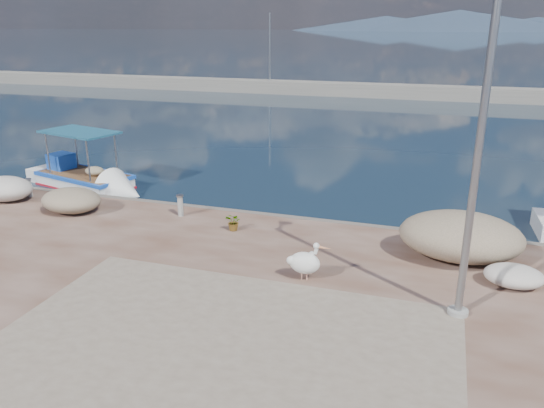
{
  "coord_description": "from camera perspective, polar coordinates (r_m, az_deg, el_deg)",
  "views": [
    {
      "loc": [
        4.66,
        -10.54,
        6.42
      ],
      "look_at": [
        0.0,
        3.8,
        1.3
      ],
      "focal_mm": 35.0,
      "sensor_mm": 36.0,
      "label": 1
    }
  ],
  "objects": [
    {
      "name": "bollard_far",
      "position": [
        21.02,
        -24.66,
        1.68
      ],
      "size": [
        0.22,
        0.22,
        0.67
      ],
      "color": "gray",
      "rests_on": "quay"
    },
    {
      "name": "net_pile_a",
      "position": [
        20.97,
        -26.8,
        1.49
      ],
      "size": [
        2.06,
        1.5,
        0.84
      ],
      "primitive_type": "ellipsoid",
      "color": "silver",
      "rests_on": "quay"
    },
    {
      "name": "net_pile_d",
      "position": [
        13.93,
        24.59,
        -7.05
      ],
      "size": [
        1.37,
        1.03,
        0.52
      ],
      "primitive_type": "ellipsoid",
      "color": "silver",
      "rests_on": "quay"
    },
    {
      "name": "boat_left",
      "position": [
        23.52,
        -19.56,
        2.35
      ],
      "size": [
        5.92,
        3.17,
        2.71
      ],
      "rotation": [
        0.0,
        0.0,
        -0.25
      ],
      "color": "white",
      "rests_on": "ground"
    },
    {
      "name": "potted_plant",
      "position": [
        16.01,
        -4.1,
        -1.93
      ],
      "size": [
        0.6,
        0.56,
        0.55
      ],
      "primitive_type": "imported",
      "rotation": [
        0.0,
        0.0,
        -0.3
      ],
      "color": "#33722D",
      "rests_on": "quay"
    },
    {
      "name": "bollard_near",
      "position": [
        17.41,
        -9.84,
        -0.05
      ],
      "size": [
        0.23,
        0.23,
        0.71
      ],
      "color": "gray",
      "rests_on": "quay"
    },
    {
      "name": "ground",
      "position": [
        13.19,
        -5.2,
        -10.45
      ],
      "size": [
        1400.0,
        1400.0,
        0.0
      ],
      "primitive_type": "plane",
      "color": "#162635",
      "rests_on": "ground"
    },
    {
      "name": "pelican",
      "position": [
        12.9,
        3.6,
        -6.27
      ],
      "size": [
        1.04,
        0.57,
        1.0
      ],
      "rotation": [
        0.0,
        0.0,
        0.14
      ],
      "color": "tan",
      "rests_on": "quay"
    },
    {
      "name": "breakwater",
      "position": [
        51.08,
        12.93,
        11.75
      ],
      "size": [
        120.0,
        2.2,
        7.5
      ],
      "color": "gray",
      "rests_on": "ground"
    },
    {
      "name": "net_pile_b",
      "position": [
        18.76,
        -20.79,
        0.37
      ],
      "size": [
        2.04,
        1.58,
        0.79
      ],
      "primitive_type": "ellipsoid",
      "color": "tan",
      "rests_on": "quay"
    },
    {
      "name": "mountains",
      "position": [
        660.54,
        18.95,
        18.07
      ],
      "size": [
        370.0,
        280.0,
        22.0
      ],
      "color": "#28384C",
      "rests_on": "ground"
    },
    {
      "name": "lamp_post",
      "position": [
        11.16,
        21.14,
        3.91
      ],
      "size": [
        0.44,
        0.96,
        7.0
      ],
      "color": "gray",
      "rests_on": "quay"
    },
    {
      "name": "net_pile_c",
      "position": [
        14.84,
        19.63,
        -3.28
      ],
      "size": [
        3.19,
        2.28,
        1.25
      ],
      "primitive_type": "ellipsoid",
      "color": "tan",
      "rests_on": "quay"
    },
    {
      "name": "quay_patch",
      "position": [
        10.26,
        -6.73,
        -16.61
      ],
      "size": [
        9.0,
        7.0,
        0.01
      ],
      "primitive_type": "cube",
      "color": "gray",
      "rests_on": "quay"
    }
  ]
}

